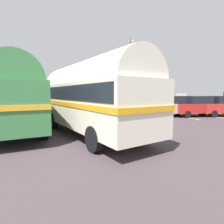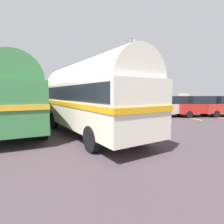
% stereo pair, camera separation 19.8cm
% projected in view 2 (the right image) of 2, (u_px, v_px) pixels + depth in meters
% --- Properties ---
extents(ground, '(32.00, 26.00, 0.02)m').
position_uv_depth(ground, '(118.00, 127.00, 11.28)').
color(ground, '#3E3338').
extents(breakwater, '(31.36, 1.93, 2.44)m').
position_uv_depth(breakwater, '(96.00, 105.00, 22.67)').
color(breakwater, '#B7B691').
rests_on(breakwater, ground).
extents(parking_lines, '(10.52, 4.40, 0.01)m').
position_uv_depth(parking_lines, '(210.00, 116.00, 16.63)').
color(parking_lines, yellow).
rests_on(parking_lines, ground).
extents(vintage_coach, '(5.28, 8.87, 3.70)m').
position_uv_depth(vintage_coach, '(88.00, 95.00, 9.05)').
color(vintage_coach, black).
rests_on(vintage_coach, ground).
extents(second_coach, '(4.45, 8.91, 3.70)m').
position_uv_depth(second_coach, '(17.00, 95.00, 9.96)').
color(second_coach, black).
rests_on(second_coach, ground).
extents(parked_car_nearest, '(4.20, 1.97, 1.86)m').
position_uv_depth(parked_car_nearest, '(173.00, 106.00, 16.18)').
color(parked_car_nearest, black).
rests_on(parked_car_nearest, ground).
extents(parked_car_middle, '(4.10, 1.73, 1.86)m').
position_uv_depth(parked_car_middle, '(197.00, 106.00, 16.28)').
color(parked_car_middle, black).
rests_on(parked_car_middle, ground).
extents(parked_car_far, '(4.21, 1.98, 1.86)m').
position_uv_depth(parked_car_far, '(224.00, 106.00, 16.50)').
color(parked_car_far, black).
rests_on(parked_car_far, ground).
extents(lamp_post, '(0.56, 0.79, 7.28)m').
position_uv_depth(lamp_post, '(132.00, 73.00, 17.08)').
color(lamp_post, '#5B5B60').
rests_on(lamp_post, ground).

